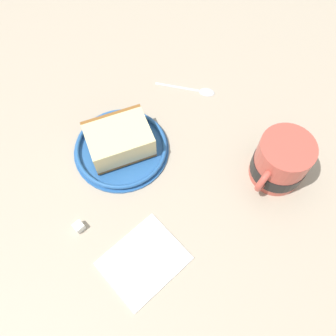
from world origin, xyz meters
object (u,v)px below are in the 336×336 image
at_px(cake_slice, 119,139).
at_px(tea_mug, 280,162).
at_px(small_plate, 121,148).
at_px(folded_napkin, 144,261).
at_px(teaspoon, 198,90).
at_px(sugar_cube, 80,228).

relative_size(cake_slice, tea_mug, 1.11).
xyz_separation_m(small_plate, folded_napkin, (0.18, -0.09, -0.00)).
bearing_deg(folded_napkin, cake_slice, 154.61).
xyz_separation_m(cake_slice, teaspoon, (-0.01, 0.19, -0.03)).
height_order(cake_slice, sugar_cube, cake_slice).
bearing_deg(sugar_cube, folded_napkin, 25.33).
xyz_separation_m(cake_slice, sugar_cube, (0.08, -0.13, -0.02)).
xyz_separation_m(cake_slice, tea_mug, (0.20, 0.17, 0.01)).
height_order(tea_mug, folded_napkin, tea_mug).
bearing_deg(tea_mug, sugar_cube, -111.33).
bearing_deg(cake_slice, small_plate, -17.32).
bearing_deg(cake_slice, folded_napkin, -25.39).
distance_m(cake_slice, sugar_cube, 0.16).
xyz_separation_m(teaspoon, sugar_cube, (0.09, -0.32, 0.00)).
height_order(small_plate, cake_slice, cake_slice).
bearing_deg(cake_slice, tea_mug, 41.05).
xyz_separation_m(small_plate, cake_slice, (-0.00, 0.00, 0.02)).
bearing_deg(tea_mug, teaspoon, 175.84).
height_order(small_plate, teaspoon, small_plate).
relative_size(cake_slice, sugar_cube, 8.54).
bearing_deg(teaspoon, folded_napkin, -54.61).
bearing_deg(teaspoon, tea_mug, -4.16).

